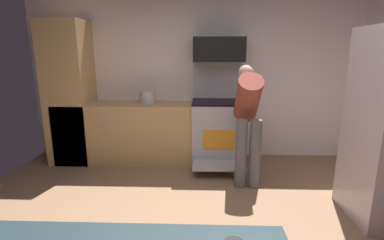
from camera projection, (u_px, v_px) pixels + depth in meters
wall_back at (197, 75)px, 4.55m from camera, size 5.20×0.12×2.60m
lower_cabinet_run at (138, 132)px, 4.42m from camera, size 2.40×0.60×0.90m
cabinet_column at (70, 93)px, 4.32m from camera, size 0.60×0.60×2.10m
oven_range at (217, 130)px, 4.36m from camera, size 0.76×1.01×1.51m
microwave at (219, 49)px, 4.18m from camera, size 0.74×0.38×0.35m
person_cook at (248, 115)px, 3.58m from camera, size 0.31×0.66×1.49m
stock_pot at (148, 98)px, 4.29m from camera, size 0.24×0.24×0.18m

